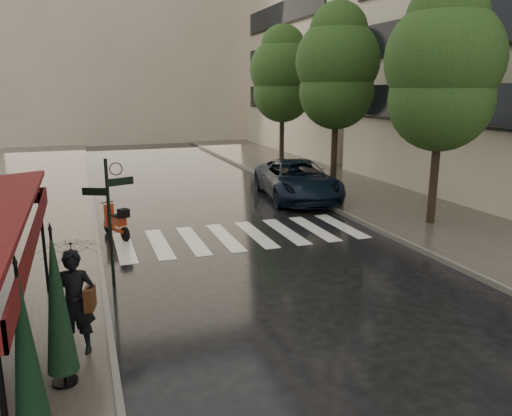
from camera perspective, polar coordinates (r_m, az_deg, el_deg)
ground at (r=10.13m, az=-7.74°, el=-14.01°), size 120.00×120.00×0.00m
sidewalk_near at (r=21.52m, az=-26.32°, el=-0.28°), size 6.00×60.00×0.12m
sidewalk_far at (r=24.45m, az=10.32°, el=2.41°), size 5.50×60.00×0.12m
curb_near at (r=21.33m, az=-18.20°, el=0.38°), size 0.12×60.00×0.16m
curb_far at (r=23.21m, az=4.29°, el=2.04°), size 0.12×60.00×0.16m
crosswalk at (r=16.23m, az=-1.77°, el=-3.18°), size 7.85×3.20×0.01m
signpost at (r=12.18m, az=-16.42°, el=-0.48°), size 1.17×0.29×3.10m
haussmann_far at (r=39.57m, az=8.73°, el=19.98°), size 8.00×16.00×18.50m
backdrop_building at (r=47.37m, az=-14.35°, el=19.54°), size 22.00×6.00×20.00m
tree_near at (r=17.87m, az=20.60°, el=14.78°), size 3.80×3.80×7.99m
tree_mid at (r=23.67m, az=9.26°, el=15.57°), size 3.80×3.80×8.34m
tree_far at (r=30.09m, az=3.04°, el=14.97°), size 3.80×3.80×8.16m
pedestrian_with_umbrella at (r=9.04m, az=-20.32°, el=-5.65°), size 1.33×1.35×2.57m
scooter at (r=16.54m, az=-15.63°, el=-1.59°), size 0.83×1.54×1.07m
parked_car at (r=21.63m, az=4.71°, el=3.23°), size 3.51×6.27×1.66m
parasol_front at (r=6.84m, az=-24.81°, el=-14.96°), size 0.47×0.47×2.64m
parasol_back at (r=8.27m, az=-21.77°, el=-9.88°), size 0.48×0.48×2.58m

